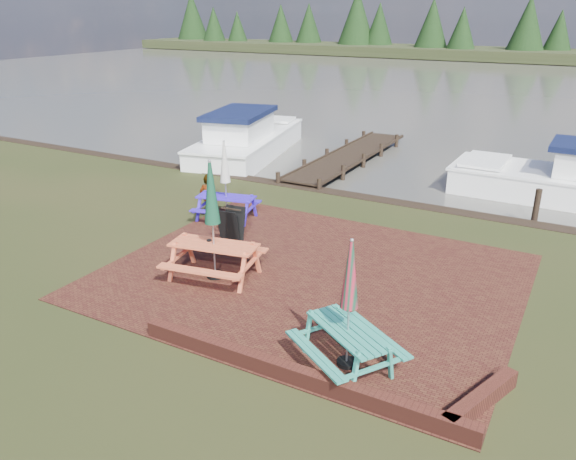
% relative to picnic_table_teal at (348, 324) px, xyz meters
% --- Properties ---
extents(ground, '(120.00, 120.00, 0.00)m').
position_rel_picnic_table_teal_xyz_m(ground, '(-2.08, 1.76, -0.81)').
color(ground, black).
rests_on(ground, ground).
extents(paving, '(9.00, 7.50, 0.02)m').
position_rel_picnic_table_teal_xyz_m(paving, '(-2.08, 2.76, -0.80)').
color(paving, '#3A1712').
rests_on(paving, ground).
extents(brick_wall, '(6.21, 1.79, 0.30)m').
position_rel_picnic_table_teal_xyz_m(brick_wall, '(0.07, -0.65, -0.66)').
color(brick_wall, '#4C1E16').
rests_on(brick_wall, ground).
extents(water, '(120.00, 60.00, 0.02)m').
position_rel_picnic_table_teal_xyz_m(water, '(-2.08, 38.76, -0.81)').
color(water, '#46443C').
rests_on(water, ground).
extents(far_treeline, '(120.00, 10.00, 8.10)m').
position_rel_picnic_table_teal_xyz_m(far_treeline, '(-2.08, 67.76, 2.47)').
color(far_treeline, black).
rests_on(far_treeline, ground).
extents(picnic_table_teal, '(2.21, 2.15, 2.32)m').
position_rel_picnic_table_teal_xyz_m(picnic_table_teal, '(0.00, 0.00, 0.00)').
color(picnic_table_teal, teal).
rests_on(picnic_table_teal, ground).
extents(picnic_table_red, '(2.23, 2.05, 2.71)m').
position_rel_picnic_table_teal_xyz_m(picnic_table_red, '(-3.95, 1.68, 0.14)').
color(picnic_table_red, '#E4623A').
rests_on(picnic_table_red, ground).
extents(picnic_table_blue, '(1.92, 1.78, 2.29)m').
position_rel_picnic_table_teal_xyz_m(picnic_table_blue, '(-5.88, 4.92, -0.01)').
color(picnic_table_blue, '#341AC6').
rests_on(picnic_table_blue, ground).
extents(chalkboard, '(0.59, 0.59, 0.91)m').
position_rel_picnic_table_teal_xyz_m(chalkboard, '(-4.81, 3.61, -0.34)').
color(chalkboard, black).
rests_on(chalkboard, ground).
extents(jetty, '(1.76, 9.08, 1.00)m').
position_rel_picnic_table_teal_xyz_m(jetty, '(-5.58, 13.04, -0.70)').
color(jetty, black).
rests_on(jetty, ground).
extents(boat_jetty, '(4.28, 8.15, 2.25)m').
position_rel_picnic_table_teal_xyz_m(boat_jetty, '(-9.81, 12.10, -0.34)').
color(boat_jetty, white).
rests_on(boat_jetty, ground).
extents(person, '(0.70, 0.54, 1.72)m').
position_rel_picnic_table_teal_xyz_m(person, '(-7.33, 6.05, 0.05)').
color(person, gray).
rests_on(person, ground).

